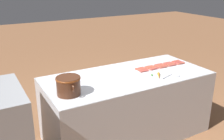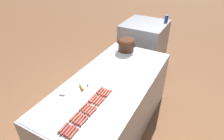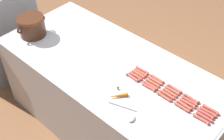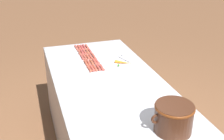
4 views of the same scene
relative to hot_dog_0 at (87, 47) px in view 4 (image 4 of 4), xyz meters
The scene contains 29 objects.
griddle_counter 0.98m from the hot_dog_0, 89.39° to the left, with size 0.95×2.09×0.86m.
hot_dog_0 is the anchor object (origin of this frame).
hot_dog_1 0.16m from the hot_dog_0, 89.78° to the left, with size 0.02×0.14×0.02m.
hot_dog_2 0.31m from the hot_dog_0, 90.12° to the left, with size 0.03×0.14×0.02m.
hot_dog_3 0.46m from the hot_dog_0, 89.71° to the left, with size 0.03×0.14×0.02m.
hot_dog_4 0.62m from the hot_dog_0, 89.99° to the left, with size 0.03×0.14×0.02m.
hot_dog_5 0.03m from the hot_dog_0, 18.50° to the right, with size 0.02×0.14×0.02m.
hot_dog_6 0.16m from the hot_dog_0, 78.94° to the left, with size 0.03×0.14×0.02m.
hot_dog_7 0.31m from the hot_dog_0, 83.82° to the left, with size 0.03×0.14×0.02m.
hot_dog_8 0.46m from the hot_dog_0, 86.54° to the left, with size 0.02×0.14×0.02m.
hot_dog_9 0.62m from the hot_dog_0, 87.02° to the left, with size 0.02×0.14×0.02m.
hot_dog_10 0.06m from the hot_dog_0, ahead, with size 0.03×0.14×0.02m.
hot_dog_11 0.16m from the hot_dog_0, 66.96° to the left, with size 0.03×0.14×0.02m.
hot_dog_12 0.31m from the hot_dog_0, 78.12° to the left, with size 0.02×0.14×0.02m.
hot_dog_13 0.47m from the hot_dog_0, 82.63° to the left, with size 0.03×0.14×0.02m.
hot_dog_14 0.62m from the hot_dog_0, 84.12° to the left, with size 0.03×0.14×0.02m.
hot_dog_15 0.09m from the hot_dog_0, ahead, with size 0.03×0.14×0.02m.
hot_dog_16 0.18m from the hot_dog_0, 58.51° to the left, with size 0.03×0.14×0.02m.
hot_dog_17 0.32m from the hot_dog_0, 72.72° to the left, with size 0.03×0.14×0.02m.
hot_dog_18 0.47m from the hot_dog_0, 78.67° to the left, with size 0.02×0.14×0.02m.
hot_dog_19 0.62m from the hot_dog_0, 81.60° to the left, with size 0.03×0.14×0.02m.
hot_dog_20 0.12m from the hot_dog_0, ahead, with size 0.03×0.14×0.02m.
hot_dog_21 0.19m from the hot_dog_0, 51.32° to the left, with size 0.03×0.14×0.02m.
hot_dog_22 0.32m from the hot_dog_0, 67.76° to the left, with size 0.03×0.14×0.02m.
hot_dog_23 0.48m from the hot_dog_0, 75.47° to the left, with size 0.03×0.14×0.02m.
hot_dog_24 0.63m from the hot_dog_0, 79.00° to the left, with size 0.03×0.14×0.02m.
bean_pot 1.72m from the hot_dog_0, 95.68° to the left, with size 0.32×0.26×0.19m.
serving_spoon 0.51m from the hot_dog_0, 127.27° to the left, with size 0.12×0.27×0.02m.
carrot 0.63m from the hot_dog_0, 111.67° to the left, with size 0.16×0.13×0.03m.
Camera 4 is at (0.66, 2.14, 1.98)m, focal length 44.89 mm.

